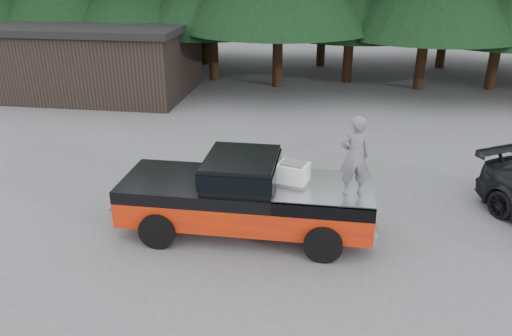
# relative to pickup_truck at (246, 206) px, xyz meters

# --- Properties ---
(ground) EXTENTS (120.00, 120.00, 0.00)m
(ground) POSITION_rel_pickup_truck_xyz_m (0.11, 0.04, -0.67)
(ground) COLOR #4B4B4E
(ground) RESTS_ON ground
(pickup_truck) EXTENTS (6.00, 2.04, 1.33)m
(pickup_truck) POSITION_rel_pickup_truck_xyz_m (0.00, 0.00, 0.00)
(pickup_truck) COLOR red
(pickup_truck) RESTS_ON ground
(truck_cab) EXTENTS (1.66, 1.90, 0.59)m
(truck_cab) POSITION_rel_pickup_truck_xyz_m (-0.10, 0.00, 0.96)
(truck_cab) COLOR black
(truck_cab) RESTS_ON pickup_truck
(air_compressor) EXTENTS (0.79, 0.71, 0.46)m
(air_compressor) POSITION_rel_pickup_truck_xyz_m (1.08, 0.03, 0.89)
(air_compressor) COLOR silver
(air_compressor) RESTS_ON pickup_truck
(man_on_bed) EXTENTS (0.74, 0.58, 1.78)m
(man_on_bed) POSITION_rel_pickup_truck_xyz_m (2.40, -0.34, 1.56)
(man_on_bed) COLOR #56565D
(man_on_bed) RESTS_ON pickup_truck
(utility_building) EXTENTS (8.40, 6.40, 3.30)m
(utility_building) POSITION_rel_pickup_truck_xyz_m (-8.89, 12.04, 1.00)
(utility_building) COLOR black
(utility_building) RESTS_ON ground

